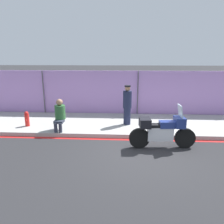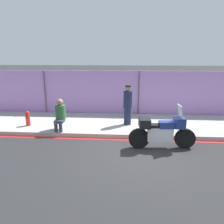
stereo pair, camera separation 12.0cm
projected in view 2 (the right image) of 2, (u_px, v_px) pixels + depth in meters
name	position (u px, v px, depth m)	size (l,w,h in m)	color
ground_plane	(144.00, 153.00, 7.07)	(120.00, 120.00, 0.00)	#262628
sidewalk	(139.00, 125.00, 9.73)	(35.77, 3.09, 0.16)	#9E9E99
curb_paint_stripe	(142.00, 140.00, 8.17)	(35.77, 0.18, 0.01)	red
storefront_fence	(139.00, 94.00, 11.03)	(33.98, 0.17, 2.33)	#AD7FC6
motorcycle	(162.00, 131.00, 7.32)	(2.26, 0.58, 1.51)	black
officer_standing	(128.00, 105.00, 9.29)	(0.37, 0.37, 1.70)	#191E38
person_seated_on_curb	(60.00, 113.00, 8.70)	(0.41, 0.66, 1.25)	#2D3342
fire_hydrant	(28.00, 118.00, 9.26)	(0.18, 0.23, 0.64)	red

